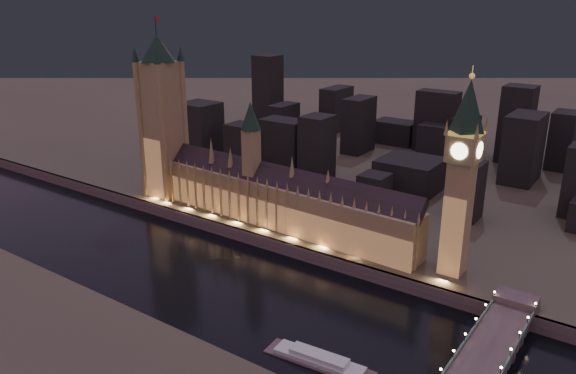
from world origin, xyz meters
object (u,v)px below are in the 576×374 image
Objects in this scene: elizabeth_tower at (463,163)px; westminster_bridge at (485,361)px; victoria_tower at (162,110)px; palace_of_westminster at (275,197)px; river_boat at (319,360)px.

westminster_bridge is (37.67, -65.37, -63.28)m from elizabeth_tower.
westminster_bridge is (255.67, -65.37, -65.52)m from victoria_tower.
palace_of_westminster is 169.79m from westminster_bridge.
victoria_tower reaches higher than palace_of_westminster.
elizabeth_tower is 122.05m from river_boat.
elizabeth_tower is at bearing 77.30° from river_boat.
victoria_tower is 2.55× the size of river_boat.
elizabeth_tower is 2.19× the size of river_boat.
elizabeth_tower is at bearing -0.00° from victoria_tower.
victoria_tower reaches higher than river_boat.
westminster_bridge is (155.44, -65.19, -20.39)m from palace_of_westminster.
victoria_tower is at bearing 153.15° from river_boat.
river_boat is at bearing -26.85° from victoria_tower.
victoria_tower is at bearing 165.66° from westminster_bridge.
river_boat is at bearing -150.68° from westminster_bridge.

